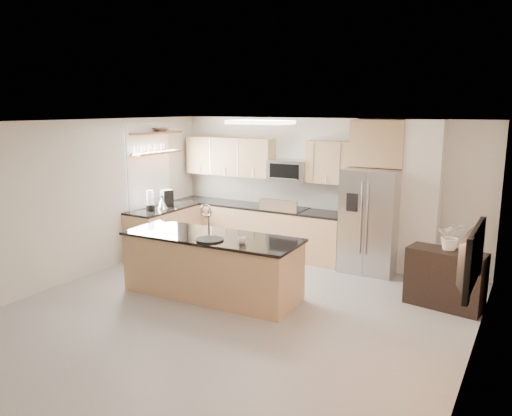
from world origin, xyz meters
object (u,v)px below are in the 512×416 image
Objects in this scene: flower_vase at (452,229)px; island at (212,265)px; blender at (150,202)px; refrigerator at (371,221)px; microwave at (289,170)px; platter at (210,240)px; cup at (242,240)px; television at (462,256)px; kettle at (162,203)px; range at (285,232)px; credenza at (445,279)px; coffee_maker at (167,198)px; bowl at (160,129)px.

island is at bearing -157.22° from flower_vase.
flower_vase is (5.18, 0.36, 0.05)m from blender.
refrigerator is 1.77m from flower_vase.
microwave reaches higher than blender.
platter is (-1.56, -2.56, 0.05)m from refrigerator.
flower_vase is (2.51, 1.47, 0.16)m from cup.
television is (3.55, -0.76, 0.88)m from island.
island is at bearing -25.31° from blender.
blender is 0.35× the size of television.
refrigerator reaches higher than cup.
kettle is (-1.99, 1.23, 0.56)m from island.
island is 2.33m from blender.
television is at bearing -14.52° from island.
television is (3.51, -3.12, 0.88)m from range.
refrigerator is 15.97× the size of cup.
flower_vase is (3.10, -1.04, 0.66)m from range.
kettle is 0.42× the size of flower_vase.
cup is at bearing -141.50° from credenza.
island reaches higher than kettle.
range is at bearing 86.62° from island.
coffee_maker is (-0.02, 0.49, -0.01)m from blender.
microwave is 2.46m from kettle.
refrigerator is 2.69m from cup.
blender is at bearing 151.05° from platter.
refrigerator is 2.95× the size of flower_vase.
range is 3.60× the size of coffee_maker.
microwave reaches higher than cup.
refrigerator reaches higher than television.
cup is 0.35× the size of coffee_maker.
island is 6.88× the size of bowl.
credenza is at bearing 12.16° from television.
microwave is 1.89× the size of platter.
microwave is at bearing 159.39° from flower_vase.
microwave reaches higher than credenza.
blender is (-2.07, -1.52, -0.55)m from microwave.
platter is (-2.97, -1.51, 0.53)m from credenza.
coffee_maker is (-0.07, 0.22, 0.04)m from kettle.
platter is at bearing -121.33° from refrigerator.
island reaches higher than platter.
microwave is at bearing 36.26° from blender.
bowl is (-5.32, 0.25, 1.97)m from credenza.
flower_vase is at bearing -34.64° from refrigerator.
cup is 2.96m from kettle.
coffee_maker reaches higher than kettle.
coffee_maker is 0.52× the size of flower_vase.
island is at bearing -34.55° from bowl.
credenza is 1.72× the size of flower_vase.
refrigerator reaches higher than platter.
microwave reaches higher than range.
refrigerator is 7.09× the size of kettle.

